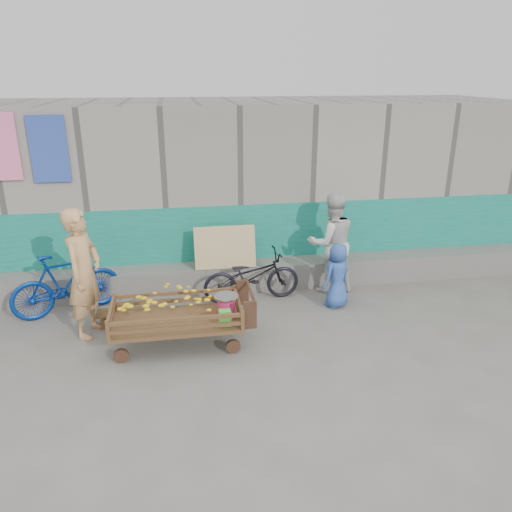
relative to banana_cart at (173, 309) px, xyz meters
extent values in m
plane|color=#5D5B54|center=(0.56, -0.59, -0.55)|extent=(80.00, 80.00, 0.00)
cube|color=gray|center=(0.56, 3.51, 0.95)|extent=(12.00, 3.00, 3.00)
cube|color=#11766A|center=(0.56, 2.00, 0.15)|extent=(12.00, 0.03, 1.40)
cube|color=slate|center=(0.56, 1.76, -0.32)|extent=(12.00, 0.50, 0.45)
cube|color=tan|center=(0.86, 1.63, 0.25)|extent=(1.00, 0.19, 0.68)
cube|color=#314DB1|center=(-1.74, 1.97, 1.85)|extent=(0.55, 0.03, 1.00)
cube|color=#513120|center=(0.03, 0.00, -0.19)|extent=(1.73, 0.86, 0.05)
cylinder|color=#362317|center=(-0.69, -0.31, -0.45)|extent=(0.19, 0.06, 0.19)
cube|color=#513120|center=(-0.80, -0.40, -0.03)|extent=(0.05, 0.05, 0.27)
cylinder|color=#362317|center=(-0.69, 0.32, -0.45)|extent=(0.19, 0.06, 0.19)
cube|color=#513120|center=(-0.80, 0.41, -0.03)|extent=(0.05, 0.05, 0.27)
cylinder|color=#362317|center=(0.75, -0.31, -0.45)|extent=(0.19, 0.06, 0.19)
cube|color=#513120|center=(0.87, -0.40, -0.03)|extent=(0.05, 0.05, 0.27)
cylinder|color=#362317|center=(0.75, 0.32, -0.45)|extent=(0.19, 0.06, 0.19)
cube|color=#513120|center=(0.87, 0.41, -0.03)|extent=(0.05, 0.05, 0.27)
cube|color=#513120|center=(0.03, -0.40, -0.07)|extent=(1.67, 0.04, 0.05)
cube|color=#513120|center=(0.03, -0.40, 0.05)|extent=(1.67, 0.04, 0.05)
cube|color=#513120|center=(0.03, 0.41, -0.07)|extent=(1.67, 0.04, 0.05)
cube|color=#513120|center=(0.03, 0.41, 0.05)|extent=(1.67, 0.04, 0.05)
cube|color=#513120|center=(-0.80, 0.00, -0.07)|extent=(0.04, 0.81, 0.05)
cube|color=#513120|center=(-0.80, 0.00, 0.05)|extent=(0.04, 0.81, 0.05)
cube|color=#513120|center=(0.87, 0.00, -0.07)|extent=(0.04, 0.81, 0.05)
cube|color=#513120|center=(0.87, 0.00, 0.05)|extent=(0.04, 0.81, 0.05)
cylinder|color=#362317|center=(1.04, 0.00, 0.17)|extent=(0.04, 0.77, 0.04)
cube|color=#362317|center=(0.97, 0.36, 0.01)|extent=(0.17, 0.04, 0.38)
cube|color=#362317|center=(0.97, -0.35, 0.01)|extent=(0.17, 0.04, 0.38)
ellipsoid|color=yellow|center=(-0.06, 0.00, 0.05)|extent=(1.25, 0.67, 0.42)
cylinder|color=#FF2B76|center=(0.70, 0.00, -0.04)|extent=(0.23, 0.23, 0.25)
cylinder|color=silver|center=(0.70, 0.00, 0.10)|extent=(0.03, 0.03, 0.06)
cylinder|color=silver|center=(0.70, 0.00, 0.14)|extent=(0.33, 0.33, 0.02)
cube|color=green|center=(0.66, -0.27, -0.05)|extent=(0.15, 0.12, 0.21)
cube|color=#513120|center=(-0.67, 0.72, -0.34)|extent=(0.89, 0.27, 0.04)
cube|color=#513120|center=(-1.03, 0.72, -0.46)|extent=(0.05, 0.25, 0.18)
cube|color=#513120|center=(-0.31, 0.72, -0.46)|extent=(0.05, 0.25, 0.18)
imported|color=tan|center=(-1.18, 0.55, 0.37)|extent=(0.63, 0.77, 1.83)
imported|color=silver|center=(2.61, 1.45, 0.30)|extent=(0.87, 0.70, 1.69)
imported|color=#3056A9|center=(2.53, 0.83, -0.03)|extent=(0.60, 0.54, 1.04)
imported|color=black|center=(1.25, 1.26, -0.13)|extent=(1.60, 0.66, 0.82)
imported|color=navy|center=(-1.60, 1.26, -0.06)|extent=(1.68, 1.04, 0.98)
camera|label=1|loc=(0.11, -6.04, 2.95)|focal=35.00mm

